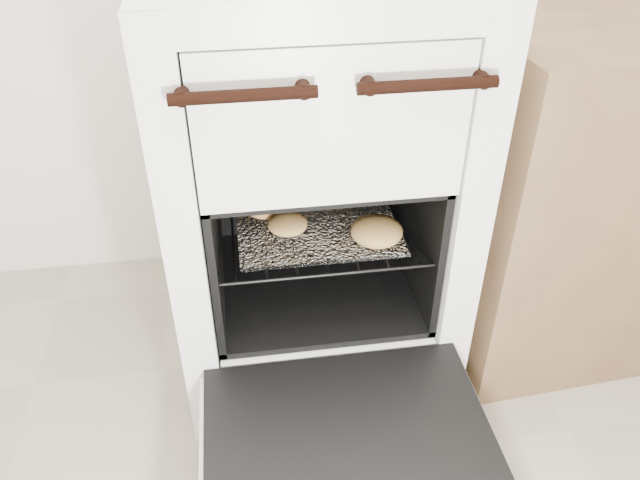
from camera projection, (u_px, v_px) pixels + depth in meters
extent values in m
cube|color=silver|center=(310.00, 177.00, 1.54)|extent=(0.66, 0.70, 1.01)
cylinder|color=black|center=(243.00, 96.00, 1.00)|extent=(0.24, 0.02, 0.02)
cylinder|color=black|center=(428.00, 85.00, 1.04)|extent=(0.24, 0.02, 0.02)
cube|color=black|center=(349.00, 440.00, 1.24)|extent=(0.57, 0.44, 0.03)
cube|color=silver|center=(349.00, 447.00, 1.25)|extent=(0.59, 0.46, 0.02)
cylinder|color=black|center=(216.00, 227.00, 1.48)|extent=(0.01, 0.46, 0.01)
cylinder|color=black|center=(410.00, 211.00, 1.53)|extent=(0.01, 0.46, 0.01)
cylinder|color=black|center=(329.00, 275.00, 1.33)|extent=(0.47, 0.01, 0.01)
cylinder|color=black|center=(303.00, 174.00, 1.68)|extent=(0.47, 0.01, 0.01)
cylinder|color=black|center=(232.00, 225.00, 1.48)|extent=(0.01, 0.44, 0.01)
cylinder|color=black|center=(260.00, 223.00, 1.49)|extent=(0.01, 0.44, 0.01)
cylinder|color=black|center=(288.00, 221.00, 1.50)|extent=(0.01, 0.44, 0.01)
cylinder|color=black|center=(315.00, 219.00, 1.50)|extent=(0.01, 0.44, 0.01)
cylinder|color=black|center=(342.00, 216.00, 1.51)|extent=(0.01, 0.44, 0.01)
cylinder|color=black|center=(368.00, 214.00, 1.52)|extent=(0.01, 0.44, 0.01)
cylinder|color=black|center=(394.00, 212.00, 1.53)|extent=(0.01, 0.44, 0.01)
cube|color=white|center=(316.00, 221.00, 1.48)|extent=(0.37, 0.33, 0.01)
ellipsoid|color=#DEAF59|center=(358.00, 186.00, 1.57)|extent=(0.13, 0.13, 0.04)
ellipsoid|color=#DEAF59|center=(377.00, 231.00, 1.39)|extent=(0.16, 0.16, 0.05)
ellipsoid|color=#DEAF59|center=(287.00, 224.00, 1.43)|extent=(0.13, 0.13, 0.04)
ellipsoid|color=#DEAF59|center=(278.00, 202.00, 1.51)|extent=(0.13, 0.13, 0.04)
ellipsoid|color=#DEAF59|center=(279.00, 189.00, 1.55)|extent=(0.11, 0.11, 0.04)
ellipsoid|color=#DEAF59|center=(266.00, 207.00, 1.49)|extent=(0.14, 0.14, 0.04)
ellipsoid|color=#DEAF59|center=(361.00, 191.00, 1.54)|extent=(0.12, 0.12, 0.05)
cube|color=brown|center=(610.00, 182.00, 1.65)|extent=(0.91, 0.64, 0.88)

